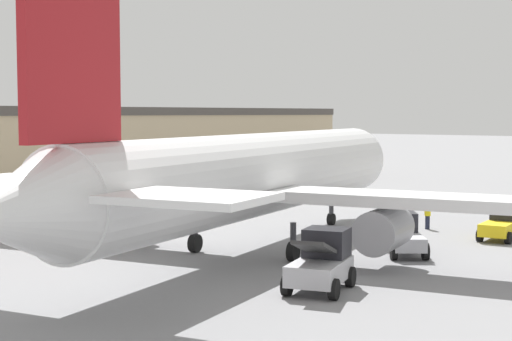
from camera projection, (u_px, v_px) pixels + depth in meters
name	position (u px, v px, depth m)	size (l,w,h in m)	color
ground_plane	(256.00, 252.00, 38.20)	(400.00, 400.00, 0.00)	gray
terminal_building	(66.00, 150.00, 67.14)	(69.26, 12.45, 7.27)	tan
airplane	(247.00, 177.00, 37.08)	(36.34, 31.78, 12.51)	silver
ground_crew_worker	(428.00, 214.00, 45.63)	(0.36, 0.36, 1.64)	#1E2338
baggage_tug	(404.00, 235.00, 37.54)	(3.68, 3.27, 1.95)	#B2B2B7
belt_loader_truck	(322.00, 262.00, 29.95)	(3.69, 2.80, 2.28)	#B2B2B7
pushback_tug	(502.00, 222.00, 42.18)	(3.69, 1.96, 1.90)	yellow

